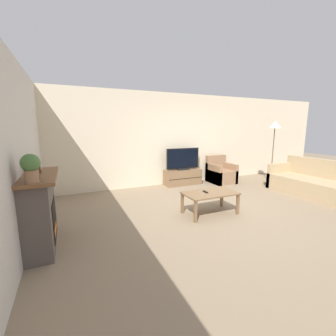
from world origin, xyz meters
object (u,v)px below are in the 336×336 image
(remote, at_px, (205,192))
(couch, at_px, (318,185))
(mantel_vase_left, at_px, (33,171))
(mantel_clock, at_px, (38,168))
(potted_plant, at_px, (31,167))
(tv_stand, at_px, (183,177))
(coffee_table, at_px, (210,195))
(floor_lamp, at_px, (275,128))
(armchair, at_px, (221,174))
(fireplace, at_px, (40,210))
(tv, at_px, (183,160))

(remote, xyz_separation_m, couch, (3.25, -0.17, -0.16))
(mantel_vase_left, relative_size, mantel_clock, 1.61)
(potted_plant, relative_size, couch, 0.15)
(mantel_clock, relative_size, tv_stand, 0.13)
(coffee_table, relative_size, couch, 0.46)
(potted_plant, xyz_separation_m, tv_stand, (3.52, 2.88, -1.03))
(potted_plant, bearing_deg, mantel_clock, 89.93)
(floor_lamp, bearing_deg, remote, -159.01)
(tv_stand, relative_size, coffee_table, 1.06)
(mantel_clock, xyz_separation_m, floor_lamp, (6.01, 1.19, 0.55))
(remote, distance_m, couch, 3.25)
(armchair, bearing_deg, couch, -58.74)
(mantel_vase_left, height_order, floor_lamp, floor_lamp)
(tv_stand, height_order, coffee_table, tv_stand)
(armchair, relative_size, remote, 5.47)
(remote, distance_m, floor_lamp, 3.62)
(armchair, distance_m, couch, 2.57)
(remote, bearing_deg, floor_lamp, 23.64)
(fireplace, bearing_deg, armchair, 24.03)
(tv_stand, relative_size, couch, 0.49)
(mantel_clock, relative_size, remote, 0.99)
(mantel_clock, relative_size, armchair, 0.18)
(fireplace, xyz_separation_m, mantel_vase_left, (0.02, -0.37, 0.63))
(couch, xyz_separation_m, floor_lamp, (-0.06, 1.39, 1.40))
(tv, xyz_separation_m, couch, (2.56, -2.43, -0.47))
(potted_plant, height_order, couch, potted_plant)
(floor_lamp, bearing_deg, armchair, 147.51)
(remote, bearing_deg, coffee_table, -25.89)
(fireplace, xyz_separation_m, remote, (2.85, 0.10, -0.09))
(tv_stand, xyz_separation_m, remote, (-0.69, -2.26, 0.22))
(tv_stand, distance_m, armchair, 1.25)
(mantel_vase_left, distance_m, mantel_clock, 0.50)
(mantel_clock, relative_size, floor_lamp, 0.08)
(mantel_clock, xyz_separation_m, potted_plant, (-0.00, -0.65, 0.12))
(remote, height_order, floor_lamp, floor_lamp)
(floor_lamp, bearing_deg, mantel_vase_left, -164.34)
(tv, xyz_separation_m, remote, (-0.69, -2.26, -0.31))
(mantel_clock, bearing_deg, mantel_vase_left, -90.09)
(couch, bearing_deg, remote, 177.03)
(potted_plant, height_order, tv_stand, potted_plant)
(fireplace, height_order, coffee_table, fireplace)
(mantel_clock, bearing_deg, tv, 32.36)
(couch, distance_m, floor_lamp, 1.97)
(coffee_table, distance_m, floor_lamp, 3.59)
(fireplace, height_order, potted_plant, potted_plant)
(coffee_table, bearing_deg, potted_plant, -168.86)
(fireplace, bearing_deg, mantel_vase_left, -87.42)
(potted_plant, height_order, floor_lamp, floor_lamp)
(tv, bearing_deg, armchair, -10.65)
(fireplace, xyz_separation_m, armchair, (4.76, 2.12, -0.27))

